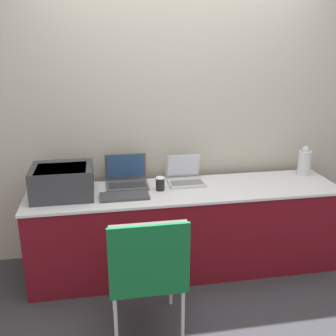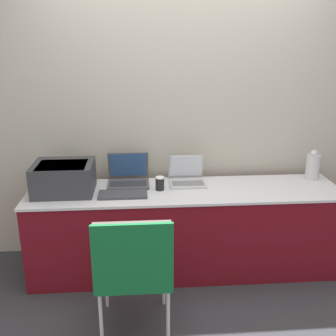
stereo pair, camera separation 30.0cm
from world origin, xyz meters
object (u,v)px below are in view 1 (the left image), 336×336
at_px(metal_pitcher, 305,162).
at_px(coffee_cup, 160,184).
at_px(laptop_right, 185,177).
at_px(printer, 63,180).
at_px(chair, 147,266).
at_px(laptop_left, 127,178).
at_px(external_keyboard, 124,196).

bearing_deg(metal_pitcher, coffee_cup, -173.14).
bearing_deg(laptop_right, printer, -172.09).
relative_size(laptop_right, chair, 0.34).
bearing_deg(printer, metal_pitcher, 4.19).
relative_size(metal_pitcher, chair, 0.30).
bearing_deg(laptop_left, coffee_cup, -33.74).
height_order(external_keyboard, metal_pitcher, metal_pitcher).
bearing_deg(printer, laptop_left, 18.19).
relative_size(laptop_left, chair, 0.39).
xyz_separation_m(laptop_left, laptop_right, (0.50, -0.03, -0.00)).
xyz_separation_m(printer, chair, (0.55, -0.84, -0.30)).
xyz_separation_m(external_keyboard, coffee_cup, (0.30, 0.10, 0.05)).
bearing_deg(laptop_right, coffee_cup, -148.50).
height_order(external_keyboard, coffee_cup, coffee_cup).
distance_m(printer, chair, 1.05).
distance_m(printer, laptop_left, 0.54).
bearing_deg(coffee_cup, chair, -104.35).
bearing_deg(chair, coffee_cup, 75.65).
bearing_deg(metal_pitcher, chair, -147.47).
relative_size(printer, coffee_cup, 4.26).
xyz_separation_m(external_keyboard, metal_pitcher, (1.64, 0.27, 0.11)).
relative_size(printer, external_keyboard, 1.23).
bearing_deg(external_keyboard, laptop_right, 25.06).
bearing_deg(coffee_cup, metal_pitcher, 6.86).
bearing_deg(chair, laptop_right, 65.18).
distance_m(laptop_right, metal_pitcher, 1.10).
height_order(metal_pitcher, chair, metal_pitcher).
xyz_separation_m(laptop_right, metal_pitcher, (1.10, 0.01, 0.07)).
xyz_separation_m(laptop_left, external_keyboard, (-0.04, -0.28, -0.05)).
relative_size(laptop_right, metal_pitcher, 1.14).
relative_size(coffee_cup, chair, 0.12).
bearing_deg(external_keyboard, coffee_cup, 19.34).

